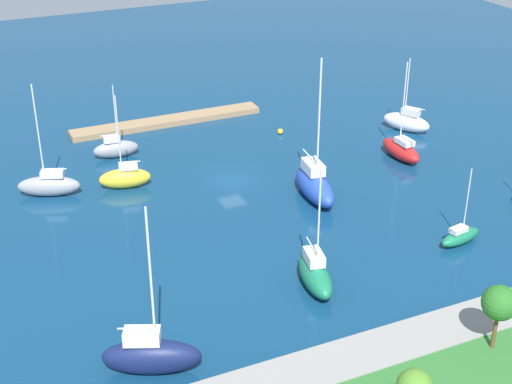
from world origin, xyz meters
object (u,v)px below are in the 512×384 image
sailboat_gray_near_pier (49,185)px  mooring_buoy_yellow (280,131)px  sailboat_gray_off_beacon (116,148)px  pier_dock (167,121)px  sailboat_white_lone_south (407,121)px  sailboat_green_along_channel (315,274)px  sailboat_yellow_mid_basin (125,177)px  park_tree_midwest (500,303)px  sailboat_red_far_south (401,150)px  sailboat_blue_inner_mooring (315,184)px  sailboat_navy_far_north (151,355)px  sailboat_green_outer_mooring (460,236)px

sailboat_gray_near_pier → mooring_buoy_yellow: sailboat_gray_near_pier is taller
sailboat_gray_off_beacon → sailboat_gray_near_pier: bearing=-138.5°
pier_dock → sailboat_gray_off_beacon: bearing=40.8°
sailboat_white_lone_south → sailboat_green_along_channel: size_ratio=0.84×
sailboat_yellow_mid_basin → sailboat_gray_off_beacon: bearing=-85.4°
sailboat_green_along_channel → sailboat_yellow_mid_basin: bearing=-147.5°
park_tree_midwest → sailboat_red_far_south: sailboat_red_far_south is taller
sailboat_blue_inner_mooring → sailboat_gray_near_pier: size_ratio=1.24×
sailboat_gray_near_pier → sailboat_green_along_channel: sailboat_gray_near_pier is taller
sailboat_navy_far_north → sailboat_yellow_mid_basin: bearing=101.3°
sailboat_gray_off_beacon → sailboat_green_outer_mooring: bearing=-49.0°
sailboat_navy_far_north → mooring_buoy_yellow: bearing=75.7°
sailboat_gray_near_pier → sailboat_red_far_south: 38.00m
park_tree_midwest → sailboat_white_lone_south: bearing=-116.7°
sailboat_red_far_south → sailboat_yellow_mid_basin: bearing=77.0°
pier_dock → sailboat_blue_inner_mooring: size_ratio=1.64×
sailboat_red_far_south → sailboat_navy_far_north: sailboat_navy_far_north is taller
sailboat_blue_inner_mooring → mooring_buoy_yellow: 17.00m
park_tree_midwest → sailboat_navy_far_north: bearing=-21.7°
sailboat_navy_far_north → mooring_buoy_yellow: (-26.85, -34.76, -1.11)m
pier_dock → sailboat_green_along_channel: sailboat_green_along_channel is taller
park_tree_midwest → sailboat_blue_inner_mooring: bearing=-91.3°
mooring_buoy_yellow → sailboat_gray_off_beacon: bearing=-4.5°
sailboat_white_lone_south → sailboat_navy_far_north: size_ratio=0.70×
sailboat_red_far_south → sailboat_navy_far_north: size_ratio=0.86×
sailboat_gray_near_pier → sailboat_white_lone_south: size_ratio=1.31×
sailboat_green_along_channel → sailboat_navy_far_north: bearing=-61.8°
pier_dock → sailboat_yellow_mid_basin: 17.81m
sailboat_red_far_south → sailboat_white_lone_south: 8.45m
pier_dock → park_tree_midwest: 52.89m
sailboat_white_lone_south → sailboat_green_along_channel: bearing=102.5°
sailboat_navy_far_north → sailboat_yellow_mid_basin: 29.11m
sailboat_blue_inner_mooring → sailboat_yellow_mid_basin: bearing=-114.4°
park_tree_midwest → sailboat_gray_near_pier: 45.33m
sailboat_red_far_south → mooring_buoy_yellow: size_ratio=16.19×
park_tree_midwest → sailboat_white_lone_south: size_ratio=0.55×
sailboat_yellow_mid_basin → sailboat_green_outer_mooring: bearing=148.6°
sailboat_green_outer_mooring → sailboat_blue_inner_mooring: bearing=110.0°
pier_dock → park_tree_midwest: park_tree_midwest is taller
mooring_buoy_yellow → sailboat_yellow_mid_basin: bearing=16.8°
pier_dock → sailboat_white_lone_south: bearing=151.2°
sailboat_red_far_south → mooring_buoy_yellow: sailboat_red_far_south is taller
sailboat_red_far_south → sailboat_navy_far_north: (35.95, 22.80, 0.35)m
sailboat_green_outer_mooring → sailboat_gray_off_beacon: sailboat_gray_off_beacon is taller
sailboat_navy_far_north → sailboat_white_lone_south: bearing=58.8°
pier_dock → sailboat_red_far_south: bearing=134.6°
sailboat_gray_near_pier → sailboat_green_along_channel: size_ratio=1.10×
sailboat_red_far_south → sailboat_green_along_channel: size_ratio=1.03×
park_tree_midwest → sailboat_white_lone_south: sailboat_white_lone_south is taller
sailboat_red_far_south → sailboat_yellow_mid_basin: (29.90, -5.67, 0.05)m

